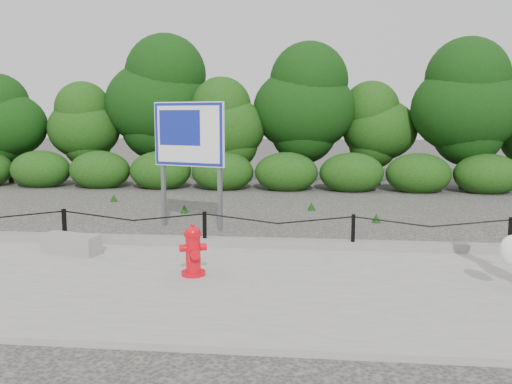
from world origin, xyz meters
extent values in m
plane|color=#2D2B28|center=(0.00, 0.00, 0.00)|extent=(90.00, 90.00, 0.00)
cube|color=gray|center=(0.00, -2.00, 0.04)|extent=(14.00, 4.00, 0.08)
cube|color=slate|center=(0.00, 0.05, 0.15)|extent=(14.00, 0.22, 0.14)
cube|color=black|center=(-2.50, 0.00, 0.38)|extent=(0.06, 0.06, 0.60)
cube|color=black|center=(0.00, 0.00, 0.38)|extent=(0.06, 0.06, 0.60)
cube|color=black|center=(2.50, 0.00, 0.38)|extent=(0.06, 0.06, 0.60)
cube|color=black|center=(5.00, 0.00, 0.38)|extent=(0.06, 0.06, 0.60)
cylinder|color=black|center=(-1.25, 0.00, 0.60)|extent=(2.50, 0.02, 0.02)
cylinder|color=black|center=(1.25, 0.00, 0.60)|extent=(2.50, 0.02, 0.02)
cylinder|color=black|center=(3.75, 0.00, 0.60)|extent=(2.50, 0.02, 0.02)
cylinder|color=black|center=(-8.50, 8.60, 0.90)|extent=(0.18, 0.18, 1.80)
ellipsoid|color=#174F12|center=(-8.50, 8.60, 2.16)|extent=(2.66, 2.30, 2.88)
cylinder|color=black|center=(-6.00, 9.00, 0.84)|extent=(0.18, 0.18, 1.68)
ellipsoid|color=#174F12|center=(-6.00, 9.00, 2.01)|extent=(2.48, 2.15, 2.68)
cylinder|color=black|center=(-3.50, 9.40, 1.23)|extent=(0.18, 0.18, 2.45)
ellipsoid|color=#174F12|center=(-3.50, 9.40, 2.94)|extent=(3.63, 3.14, 3.92)
cylinder|color=black|center=(-1.00, 8.60, 0.86)|extent=(0.18, 0.18, 1.72)
ellipsoid|color=#174F12|center=(-1.00, 8.60, 2.07)|extent=(2.55, 2.20, 2.75)
cylinder|color=black|center=(1.50, 9.00, 1.13)|extent=(0.18, 0.18, 2.27)
ellipsoid|color=#174F12|center=(1.50, 9.00, 2.72)|extent=(3.36, 2.90, 3.63)
cylinder|color=black|center=(4.00, 9.40, 0.83)|extent=(0.18, 0.18, 1.67)
ellipsoid|color=#174F12|center=(4.00, 9.40, 2.00)|extent=(2.47, 2.13, 2.67)
cylinder|color=black|center=(6.50, 8.60, 1.14)|extent=(0.18, 0.18, 2.28)
ellipsoid|color=#174F12|center=(6.50, 8.60, 2.73)|extent=(3.37, 2.91, 3.64)
cylinder|color=red|center=(0.18, -1.70, 0.11)|extent=(0.44, 0.44, 0.06)
cylinder|color=red|center=(0.18, -1.70, 0.39)|extent=(0.27, 0.27, 0.51)
cylinder|color=red|center=(0.18, -1.70, 0.66)|extent=(0.32, 0.32, 0.05)
ellipsoid|color=red|center=(0.18, -1.70, 0.69)|extent=(0.28, 0.28, 0.16)
cylinder|color=red|center=(0.18, -1.70, 0.78)|extent=(0.07, 0.07, 0.05)
cylinder|color=red|center=(0.05, -1.75, 0.48)|extent=(0.12, 0.13, 0.10)
cylinder|color=red|center=(0.31, -1.65, 0.48)|extent=(0.12, 0.13, 0.10)
cylinder|color=red|center=(0.23, -1.84, 0.42)|extent=(0.17, 0.16, 0.14)
cylinder|color=slate|center=(0.15, -1.82, 0.34)|extent=(0.01, 0.05, 0.11)
ellipsoid|color=white|center=(4.31, -2.02, 0.63)|extent=(0.29, 0.22, 0.39)
cube|color=gray|center=(-2.06, -0.71, 0.24)|extent=(1.03, 0.60, 0.31)
cube|color=slate|center=(-1.28, 2.04, 1.28)|extent=(0.10, 0.10, 2.57)
cube|color=slate|center=(-0.01, 1.59, 1.28)|extent=(0.10, 0.10, 2.57)
cube|color=white|center=(-0.66, 1.77, 1.93)|extent=(1.53, 0.58, 1.28)
cube|color=navy|center=(-0.67, 1.74, 1.93)|extent=(1.49, 0.53, 1.24)
cube|color=navy|center=(-0.85, 1.79, 2.05)|extent=(0.91, 0.32, 0.71)
camera|label=1|loc=(1.82, -8.91, 2.29)|focal=38.00mm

